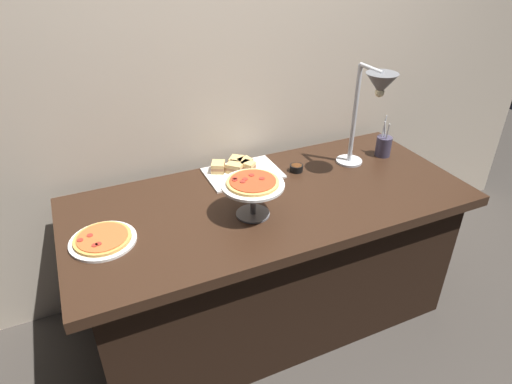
{
  "coord_description": "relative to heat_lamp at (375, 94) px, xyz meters",
  "views": [
    {
      "loc": [
        -0.79,
        -1.58,
        1.86
      ],
      "look_at": [
        -0.08,
        0.0,
        0.81
      ],
      "focal_mm": 30.93,
      "sensor_mm": 36.0,
      "label": 1
    }
  ],
  "objects": [
    {
      "name": "ground_plane",
      "position": [
        -0.55,
        -0.02,
        -1.18
      ],
      "size": [
        8.0,
        8.0,
        0.0
      ],
      "primitive_type": "plane",
      "color": "#38332D"
    },
    {
      "name": "sauce_cup_near",
      "position": [
        -0.31,
        0.16,
        -0.4
      ],
      "size": [
        0.07,
        0.07,
        0.03
      ],
      "color": "black",
      "rests_on": "buffet_table"
    },
    {
      "name": "pizza_plate_center",
      "position": [
        -0.68,
        -0.12,
        -0.28
      ],
      "size": [
        0.27,
        0.27,
        0.18
      ],
      "color": "#595B60",
      "rests_on": "buffet_table"
    },
    {
      "name": "utensil_holder",
      "position": [
        0.22,
        0.12,
        -0.36
      ],
      "size": [
        0.08,
        0.08,
        0.23
      ],
      "color": "#383347",
      "rests_on": "buffet_table"
    },
    {
      "name": "buffet_table",
      "position": [
        -0.55,
        -0.02,
        -0.79
      ],
      "size": [
        1.9,
        0.84,
        0.76
      ],
      "color": "black",
      "rests_on": "ground_plane"
    },
    {
      "name": "heat_lamp",
      "position": [
        0.0,
        0.0,
        0.0
      ],
      "size": [
        0.15,
        0.31,
        0.54
      ],
      "color": "#B7BABF",
      "rests_on": "buffet_table"
    },
    {
      "name": "pizza_plate_front",
      "position": [
        -1.32,
        -0.05,
        -0.41
      ],
      "size": [
        0.27,
        0.27,
        0.03
      ],
      "color": "white",
      "rests_on": "buffet_table"
    },
    {
      "name": "back_wall",
      "position": [
        -0.55,
        0.48,
        0.02
      ],
      "size": [
        4.4,
        0.04,
        2.4
      ],
      "primitive_type": "cube",
      "color": "#B7A893",
      "rests_on": "ground_plane"
    },
    {
      "name": "sandwich_platter",
      "position": [
        -0.59,
        0.27,
        -0.4
      ],
      "size": [
        0.38,
        0.26,
        0.06
      ],
      "color": "white",
      "rests_on": "buffet_table"
    }
  ]
}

